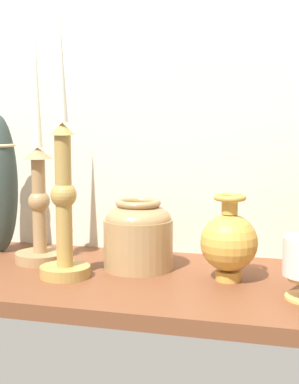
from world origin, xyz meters
TOP-DOWN VIEW (x-y plane):
  - ground_plane at (0.00, 0.00)cm, footprint 100.00×36.00cm
  - back_wall at (0.00, 18.50)cm, footprint 120.00×2.00cm
  - candlestick_tall_left at (-24.05, 3.77)cm, footprint 8.93×8.93cm
  - candlestick_tall_center at (-15.94, -3.82)cm, footprint 8.25×8.25cm
  - brass_vase_bulbous at (10.15, 1.14)cm, footprint 9.18×9.18cm
  - brass_vase_jar at (-5.80, 4.25)cm, footprint 11.93×11.93cm
  - tall_ceramic_vase at (-34.82, 9.11)cm, footprint 6.83×6.83cm

SIDE VIEW (x-z plane):
  - ground_plane at x=0.00cm, z-range -2.40..0.00cm
  - brass_vase_jar at x=-5.80cm, z-range 0.09..12.13cm
  - brass_vase_bulbous at x=10.15cm, z-range -0.60..13.31cm
  - candlestick_tall_left at x=-24.05cm, z-range -8.88..32.28cm
  - candlestick_tall_center at x=-15.94cm, z-range -7.55..33.68cm
  - tall_ceramic_vase at x=-34.82cm, z-range 0.14..26.57cm
  - back_wall at x=0.00cm, z-range 0.00..65.00cm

